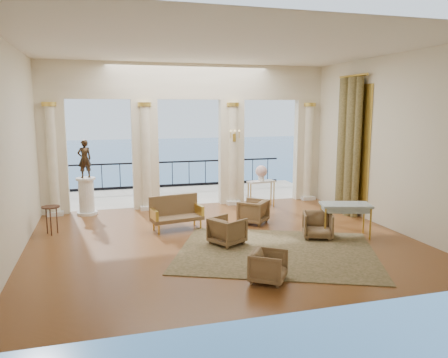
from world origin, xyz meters
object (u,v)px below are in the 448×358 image
object	(u,v)px
side_table	(51,210)
armchair_b	(318,224)
armchair_a	(269,265)
statue	(85,159)
armchair_d	(227,229)
settee	(176,213)
pedestal	(87,197)
game_table	(346,207)
console_table	(261,185)
armchair_c	(253,210)

from	to	relation	value
side_table	armchair_b	bearing A→B (deg)	-18.61
armchair_a	statue	xyz separation A→B (m)	(-3.32, 6.25, 1.35)
armchair_d	settee	xyz separation A→B (m)	(-0.93, 1.63, 0.08)
side_table	pedestal	bearing A→B (deg)	67.50
armchair_b	settee	bearing A→B (deg)	172.46
armchair_b	pedestal	world-z (taller)	pedestal
armchair_b	side_table	xyz separation A→B (m)	(-6.28, 2.11, 0.27)
settee	statue	world-z (taller)	statue
settee	game_table	xyz separation A→B (m)	(3.91, -1.80, 0.30)
game_table	console_table	xyz separation A→B (m)	(-0.84, 3.63, -0.04)
armchair_c	pedestal	xyz separation A→B (m)	(-4.43, 2.31, 0.17)
armchair_a	game_table	size ratio (longest dim) A/B	0.47
settee	game_table	distance (m)	4.32
armchair_d	side_table	size ratio (longest dim) A/B	0.98
armchair_b	game_table	bearing A→B (deg)	18.28
armchair_c	game_table	world-z (taller)	game_table
armchair_a	pedestal	bearing A→B (deg)	63.36
settee	console_table	size ratio (longest dim) A/B	1.52
pedestal	settee	bearing A→B (deg)	-44.90
armchair_b	armchair_c	size ratio (longest dim) A/B	0.98
armchair_a	armchair_d	xyz separation A→B (m)	(-0.10, 2.34, 0.04)
armchair_b	side_table	size ratio (longest dim) A/B	0.98
armchair_b	game_table	world-z (taller)	game_table
armchair_b	settee	xyz separation A→B (m)	(-3.19, 1.76, 0.08)
armchair_c	armchair_d	xyz separation A→B (m)	(-1.21, -1.60, -0.01)
armchair_b	settee	size ratio (longest dim) A/B	0.50
armchair_d	game_table	bearing A→B (deg)	-122.97
game_table	side_table	xyz separation A→B (m)	(-7.00, 2.15, -0.12)
game_table	statue	xyz separation A→B (m)	(-6.20, 4.08, 0.93)
settee	console_table	world-z (taller)	settee
settee	pedestal	size ratio (longest dim) A/B	1.27
statue	armchair_a	bearing A→B (deg)	96.34
armchair_b	settee	world-z (taller)	settee
armchair_a	armchair_b	xyz separation A→B (m)	(2.16, 2.20, 0.04)
armchair_d	console_table	xyz separation A→B (m)	(2.14, 3.46, 0.34)
game_table	armchair_a	bearing A→B (deg)	-126.19
game_table	statue	size ratio (longest dim) A/B	1.19
armchair_a	console_table	world-z (taller)	console_table
armchair_d	game_table	size ratio (longest dim) A/B	0.53
armchair_a	console_table	size ratio (longest dim) A/B	0.68
statue	side_table	xyz separation A→B (m)	(-0.80, -1.93, -1.05)
armchair_c	console_table	distance (m)	2.11
armchair_a	armchair_d	size ratio (longest dim) A/B	0.89
armchair_a	armchair_b	bearing A→B (deg)	-9.02
pedestal	side_table	distance (m)	2.09
armchair_d	pedestal	bearing A→B (deg)	9.79
armchair_d	side_table	distance (m)	4.49
pedestal	armchair_b	bearing A→B (deg)	-36.45
armchair_a	side_table	size ratio (longest dim) A/B	0.88
armchair_a	side_table	distance (m)	5.98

